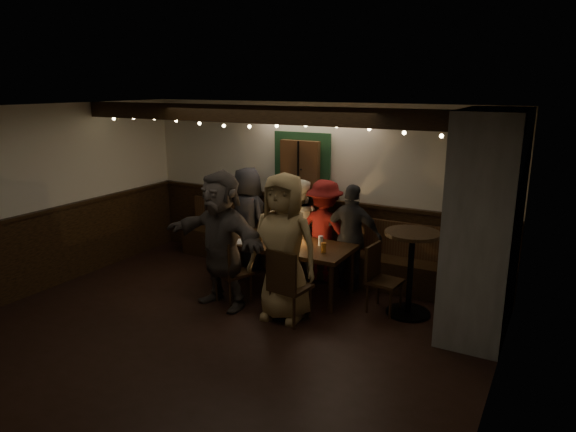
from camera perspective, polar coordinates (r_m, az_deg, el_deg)
The scene contains 13 objects.
room at distance 6.65m, azimuth 7.19°, elevation -1.23°, with size 6.02×5.01×2.62m.
dining_table at distance 7.19m, azimuth -0.80°, elevation -3.40°, with size 2.01×0.86×0.87m.
chair_near_left at distance 6.85m, azimuth -6.73°, elevation -5.75°, with size 0.53×0.53×0.90m.
chair_near_right at distance 6.25m, azimuth -0.19°, elevation -7.38°, with size 0.48×0.48×0.95m.
chair_end at distance 6.73m, azimuth 10.10°, elevation -6.36°, with size 0.44×0.44×0.88m.
high_top at distance 6.62m, azimuth 13.50°, elevation -5.06°, with size 0.69×0.69×1.09m.
person_a at distance 8.15m, azimuth -4.48°, elevation -0.20°, with size 0.79×0.51×1.61m, color #232328.
person_b at distance 7.98m, azimuth -1.38°, elevation -0.86°, with size 0.55×0.36×1.51m, color black.
person_c at distance 7.78m, azimuth 1.14°, elevation -1.27°, with size 0.73×0.57×1.50m, color beige.
person_d at distance 7.60m, azimuth 4.05°, elevation -1.62°, with size 0.98×0.56×1.52m, color #530D0D.
person_e at distance 7.37m, azimuth 7.14°, elevation -2.28°, with size 0.88×0.37×1.50m, color #29292C.
person_f at distance 6.70m, azimuth -7.43°, elevation -2.60°, with size 1.69×0.54×1.82m, color #433B36.
person_g at distance 6.28m, azimuth -0.49°, elevation -3.49°, with size 0.90×0.59×1.85m, color #977B4D.
Camera 1 is at (3.41, -4.55, 2.86)m, focal length 32.00 mm.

